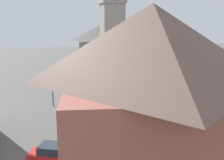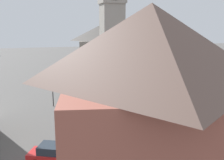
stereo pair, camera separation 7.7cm
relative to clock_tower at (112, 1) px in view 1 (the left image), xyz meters
name	(u,v)px [view 1 (the left image)]	position (x,y,z in m)	size (l,w,h in m)	color
ground_plane	(112,117)	(0.00, 0.00, -13.14)	(200.00, 200.00, 0.00)	#565451
clock_tower	(112,1)	(0.00, 0.00, 0.00)	(3.50, 3.50, 22.42)	gray
car_blue_kerb	(138,99)	(4.91, 3.98, -12.38)	(3.58, 4.41, 1.53)	gold
car_silver_kerb	(185,97)	(11.39, 2.81, -12.38)	(3.66, 4.38, 1.53)	silver
car_red_corner	(55,154)	(-7.29, -8.89, -12.38)	(4.46, 3.26, 1.53)	red
pedestrian	(100,131)	(-2.92, -5.90, -12.14)	(0.23, 0.56, 1.69)	#706656
tree	(210,76)	(10.69, -3.26, -8.19)	(6.17, 6.17, 8.04)	brown
building_terrace_right	(149,132)	(-3.55, -18.13, -7.23)	(9.06, 9.13, 11.60)	#995142
building_corner_back	(99,53)	(3.44, 20.64, -7.85)	(8.67, 7.55, 10.40)	slate
lamp_post	(52,83)	(-6.33, 6.20, -9.90)	(0.36, 0.36, 4.81)	black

